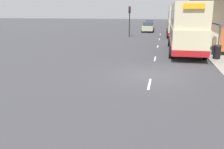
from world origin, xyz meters
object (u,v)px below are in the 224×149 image
at_px(double_decker_bus_near, 186,27).
at_px(double_decker_bus_ahead, 177,21).
at_px(litter_bin, 217,52).
at_px(traffic_light_far_kerb, 130,16).
at_px(pedestrian_4, 214,45).
at_px(car_2, 149,24).
at_px(car_1, 177,26).
at_px(car_0, 148,27).

height_order(double_decker_bus_near, double_decker_bus_ahead, same).
xyz_separation_m(litter_bin, traffic_light_far_kerb, (-8.95, 16.74, 2.28)).
relative_size(double_decker_bus_near, litter_bin, 10.25).
distance_m(pedestrian_4, traffic_light_far_kerb, 17.46).
bearing_deg(car_2, double_decker_bus_near, 98.72).
xyz_separation_m(pedestrian_4, litter_bin, (-0.10, -1.94, -0.28)).
distance_m(car_1, pedestrian_4, 29.34).
relative_size(double_decker_bus_near, car_0, 2.53).
relative_size(pedestrian_4, litter_bin, 1.51).
relative_size(double_decker_bus_near, car_2, 2.67).
bearing_deg(car_2, traffic_light_far_kerb, 85.77).
bearing_deg(litter_bin, traffic_light_far_kerb, 118.13).
relative_size(car_0, traffic_light_far_kerb, 0.98).
height_order(double_decker_bus_near, pedestrian_4, double_decker_bus_near).
xyz_separation_m(car_2, litter_bin, (7.37, -38.16, -0.18)).
distance_m(double_decker_bus_ahead, car_0, 8.53).
bearing_deg(pedestrian_4, car_1, 93.41).
distance_m(car_0, litter_bin, 26.92).
height_order(car_2, traffic_light_far_kerb, traffic_light_far_kerb).
height_order(double_decker_bus_ahead, car_1, double_decker_bus_ahead).
bearing_deg(litter_bin, car_1, 93.02).
distance_m(double_decker_bus_ahead, traffic_light_far_kerb, 7.18).
distance_m(car_1, litter_bin, 31.27).
bearing_deg(double_decker_bus_near, pedestrian_4, -38.63).
bearing_deg(pedestrian_4, car_0, 106.08).
xyz_separation_m(double_decker_bus_ahead, litter_bin, (2.18, -19.04, -1.62)).
xyz_separation_m(double_decker_bus_ahead, traffic_light_far_kerb, (-6.77, -2.30, 0.67)).
bearing_deg(double_decker_bus_ahead, car_2, 105.18).
distance_m(litter_bin, traffic_light_far_kerb, 19.12).
bearing_deg(pedestrian_4, car_2, 101.64).
bearing_deg(car_0, traffic_light_far_kerb, 77.26).
relative_size(car_1, pedestrian_4, 2.52).
relative_size(car_0, car_1, 1.07).
relative_size(double_decker_bus_near, traffic_light_far_kerb, 2.47).
height_order(double_decker_bus_ahead, litter_bin, double_decker_bus_ahead).
bearing_deg(double_decker_bus_ahead, car_0, 123.74).
bearing_deg(double_decker_bus_near, traffic_light_far_kerb, 117.75).
bearing_deg(double_decker_bus_near, car_2, 98.72).
bearing_deg(traffic_light_far_kerb, double_decker_bus_near, -62.25).
bearing_deg(traffic_light_far_kerb, car_2, 85.77).
bearing_deg(double_decker_bus_ahead, traffic_light_far_kerb, -161.28).
xyz_separation_m(car_0, car_1, (5.20, 5.20, -0.01)).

